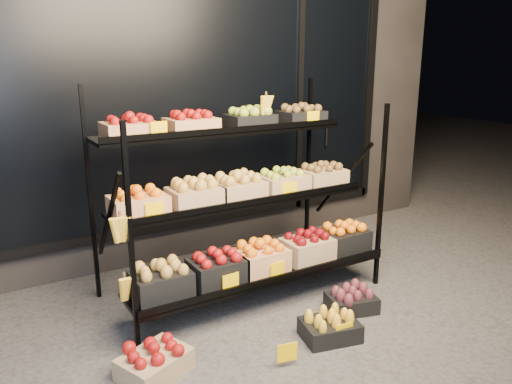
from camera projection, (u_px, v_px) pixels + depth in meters
ground at (287, 326)px, 3.54m from camera, size 24.00×24.00×0.00m
building at (149, 67)px, 5.22m from camera, size 6.00×2.08×3.50m
display_rack at (243, 199)px, 3.82m from camera, size 2.18×1.02×1.66m
tag_floor_a at (287, 358)px, 3.05m from camera, size 0.13×0.01×0.12m
tag_floor_b at (344, 337)px, 3.28m from camera, size 0.13×0.01×0.12m
floor_crate_left at (154, 360)px, 2.97m from camera, size 0.48×0.42×0.20m
floor_crate_midleft at (330, 326)px, 3.35m from camera, size 0.42×0.35×0.19m
floor_crate_right at (352, 300)px, 3.73m from camera, size 0.41×0.34×0.18m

